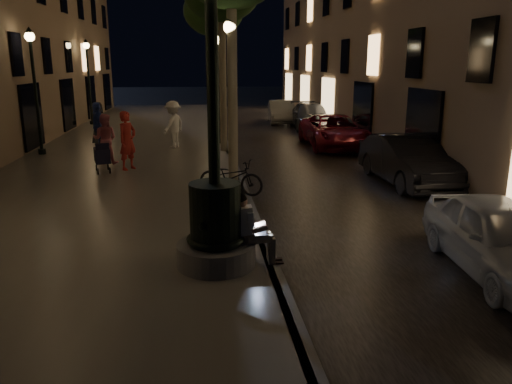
{
  "coord_description": "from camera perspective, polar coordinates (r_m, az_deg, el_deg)",
  "views": [
    {
      "loc": [
        -1.27,
        -6.34,
        3.7
      ],
      "look_at": [
        -0.17,
        3.0,
        1.26
      ],
      "focal_mm": 35.0,
      "sensor_mm": 36.0,
      "label": 1
    }
  ],
  "objects": [
    {
      "name": "lamp_left_b",
      "position": [
        21.25,
        -24.06,
        12.07
      ],
      "size": [
        0.36,
        0.36,
        4.81
      ],
      "color": "black",
      "rests_on": "promenade"
    },
    {
      "name": "lamp_left_c",
      "position": [
        30.95,
        -18.64,
        12.95
      ],
      "size": [
        0.36,
        0.36,
        4.81
      ],
      "color": "black",
      "rests_on": "promenade"
    },
    {
      "name": "car_second",
      "position": [
        16.23,
        16.92,
        3.47
      ],
      "size": [
        1.72,
        4.64,
        1.52
      ],
      "primitive_type": "imported",
      "rotation": [
        0.0,
        0.0,
        0.02
      ],
      "color": "black",
      "rests_on": "ground"
    },
    {
      "name": "car_third",
      "position": [
        22.71,
        8.91,
        6.86
      ],
      "size": [
        2.54,
        5.31,
        1.46
      ],
      "primitive_type": "imported",
      "rotation": [
        0.0,
        0.0,
        -0.02
      ],
      "color": "maroon",
      "rests_on": "ground"
    },
    {
      "name": "stroller",
      "position": [
        17.12,
        -17.18,
        4.01
      ],
      "size": [
        0.65,
        1.11,
        1.12
      ],
      "rotation": [
        0.0,
        0.0,
        0.26
      ],
      "color": "black",
      "rests_on": "promenade"
    },
    {
      "name": "car_front",
      "position": [
        9.96,
        26.15,
        -4.65
      ],
      "size": [
        1.9,
        4.11,
        1.36
      ],
      "primitive_type": "imported",
      "rotation": [
        0.0,
        0.0,
        -0.07
      ],
      "color": "#B8BBC0",
      "rests_on": "ground"
    },
    {
      "name": "fountain_lamppost",
      "position": [
        8.71,
        -4.67,
        -2.11
      ],
      "size": [
        1.4,
        1.4,
        5.21
      ],
      "color": "#59595B",
      "rests_on": "promenade"
    },
    {
      "name": "pedestrian_white",
      "position": [
        21.5,
        -9.45,
        7.63
      ],
      "size": [
        1.28,
        1.46,
        1.96
      ],
      "primitive_type": "imported",
      "rotation": [
        0.0,
        0.0,
        4.17
      ],
      "color": "white",
      "rests_on": "promenade"
    },
    {
      "name": "pedestrian_pink",
      "position": [
        18.52,
        -16.87,
        5.82
      ],
      "size": [
        0.94,
        0.78,
        1.77
      ],
      "primitive_type": "imported",
      "rotation": [
        0.0,
        0.0,
        3.02
      ],
      "color": "#DB7384",
      "rests_on": "promenade"
    },
    {
      "name": "seated_man_laptop",
      "position": [
        8.84,
        -0.66,
        -3.98
      ],
      "size": [
        0.92,
        0.31,
        1.29
      ],
      "color": "gray",
      "rests_on": "promenade"
    },
    {
      "name": "cobble_lane",
      "position": [
        22.07,
        4.54,
        4.88
      ],
      "size": [
        6.0,
        45.0,
        0.02
      ],
      "primitive_type": "cube",
      "color": "black",
      "rests_on": "ground"
    },
    {
      "name": "lamp_curb_d",
      "position": [
        38.35,
        -5.43,
        13.79
      ],
      "size": [
        0.36,
        0.36,
        4.81
      ],
      "color": "black",
      "rests_on": "promenade"
    },
    {
      "name": "lamp_curb_b",
      "position": [
        22.36,
        -4.35,
        13.32
      ],
      "size": [
        0.36,
        0.36,
        4.81
      ],
      "color": "black",
      "rests_on": "promenade"
    },
    {
      "name": "lamp_curb_c",
      "position": [
        30.36,
        -5.03,
        13.62
      ],
      "size": [
        0.36,
        0.36,
        4.81
      ],
      "color": "black",
      "rests_on": "promenade"
    },
    {
      "name": "curb_strip",
      "position": [
        21.68,
        -3.28,
        4.97
      ],
      "size": [
        0.25,
        45.0,
        0.2
      ],
      "primitive_type": "cube",
      "color": "#59595B",
      "rests_on": "ground"
    },
    {
      "name": "pedestrian_dark",
      "position": [
        23.07,
        -17.61,
        7.49
      ],
      "size": [
        0.8,
        1.03,
        1.87
      ],
      "primitive_type": "imported",
      "rotation": [
        0.0,
        0.0,
        1.33
      ],
      "color": "#2F3034",
      "rests_on": "promenade"
    },
    {
      "name": "tree_third",
      "position": [
        26.47,
        -4.88,
        19.78
      ],
      "size": [
        3.0,
        3.0,
        7.2
      ],
      "color": "#6B604C",
      "rests_on": "promenade"
    },
    {
      "name": "car_fifth",
      "position": [
        31.76,
        2.89,
        9.12
      ],
      "size": [
        1.85,
        4.41,
        1.42
      ],
      "primitive_type": "imported",
      "rotation": [
        0.0,
        0.0,
        -0.08
      ],
      "color": "gray",
      "rests_on": "ground"
    },
    {
      "name": "promenade",
      "position": [
        21.81,
        -13.87,
        4.62
      ],
      "size": [
        8.0,
        45.0,
        0.2
      ],
      "primitive_type": "cube",
      "color": "#67615A",
      "rests_on": "ground"
    },
    {
      "name": "car_rear",
      "position": [
        29.1,
        6.23,
        8.61
      ],
      "size": [
        2.43,
        5.19,
        1.47
      ],
      "primitive_type": "imported",
      "rotation": [
        0.0,
        0.0,
        -0.08
      ],
      "color": "#2F3035",
      "rests_on": "ground"
    },
    {
      "name": "ground",
      "position": [
        21.69,
        -3.28,
        4.7
      ],
      "size": [
        120.0,
        120.0,
        0.0
      ],
      "primitive_type": "plane",
      "color": "black",
      "rests_on": "ground"
    },
    {
      "name": "lamp_curb_a",
      "position": [
        14.38,
        -2.93,
        12.68
      ],
      "size": [
        0.36,
        0.36,
        4.81
      ],
      "color": "black",
      "rests_on": "promenade"
    },
    {
      "name": "bicycle",
      "position": [
        13.6,
        -2.89,
        1.73
      ],
      "size": [
        1.94,
        1.39,
        0.97
      ],
      "primitive_type": "imported",
      "rotation": [
        0.0,
        0.0,
        1.12
      ],
      "color": "black",
      "rests_on": "promenade"
    },
    {
      "name": "pedestrian_blue",
      "position": [
        21.57,
        -17.62,
        7.16
      ],
      "size": [
        0.81,
        1.24,
        1.96
      ],
      "primitive_type": "imported",
      "rotation": [
        0.0,
        0.0,
        5.03
      ],
      "color": "navy",
      "rests_on": "promenade"
    },
    {
      "name": "tree_far",
      "position": [
        32.47,
        -5.14,
        19.32
      ],
      "size": [
        3.0,
        3.0,
        7.5
      ],
      "color": "#6B604C",
      "rests_on": "promenade"
    },
    {
      "name": "pedestrian_red",
      "position": [
        17.3,
        -14.48,
        5.71
      ],
      "size": [
        0.81,
        0.85,
        1.96
      ],
      "primitive_type": "imported",
      "rotation": [
        0.0,
        0.0,
        0.91
      ],
      "color": "red",
      "rests_on": "promenade"
    }
  ]
}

